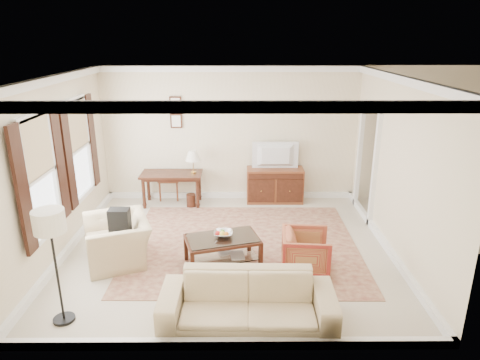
{
  "coord_description": "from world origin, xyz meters",
  "views": [
    {
      "loc": [
        0.16,
        -6.59,
        3.49
      ],
      "look_at": [
        0.2,
        0.3,
        1.15
      ],
      "focal_mm": 32.0,
      "sensor_mm": 36.0,
      "label": 1
    }
  ],
  "objects_px": {
    "striped_armchair": "(306,250)",
    "sofa": "(248,294)",
    "sideboard": "(275,185)",
    "tv": "(276,148)",
    "club_armchair": "(117,233)",
    "writing_desk": "(172,178)",
    "coffee_table": "(222,244)"
  },
  "relations": [
    {
      "from": "striped_armchair",
      "to": "sofa",
      "type": "bearing_deg",
      "value": 149.13
    },
    {
      "from": "sofa",
      "to": "sideboard",
      "type": "bearing_deg",
      "value": 82.12
    },
    {
      "from": "tv",
      "to": "club_armchair",
      "type": "distance_m",
      "value": 3.85
    },
    {
      "from": "club_armchair",
      "to": "sofa",
      "type": "relative_size",
      "value": 0.5
    },
    {
      "from": "sideboard",
      "to": "striped_armchair",
      "type": "height_order",
      "value": "sideboard"
    },
    {
      "from": "writing_desk",
      "to": "sofa",
      "type": "relative_size",
      "value": 0.59
    },
    {
      "from": "coffee_table",
      "to": "club_armchair",
      "type": "relative_size",
      "value": 1.15
    },
    {
      "from": "sideboard",
      "to": "club_armchair",
      "type": "height_order",
      "value": "club_armchair"
    },
    {
      "from": "sideboard",
      "to": "striped_armchair",
      "type": "relative_size",
      "value": 1.68
    },
    {
      "from": "sideboard",
      "to": "tv",
      "type": "xyz_separation_m",
      "value": [
        0.0,
        -0.02,
        0.85
      ]
    },
    {
      "from": "writing_desk",
      "to": "striped_armchair",
      "type": "xyz_separation_m",
      "value": [
        2.45,
        -2.81,
        -0.23
      ]
    },
    {
      "from": "tv",
      "to": "coffee_table",
      "type": "distance_m",
      "value": 3.06
    },
    {
      "from": "sideboard",
      "to": "sofa",
      "type": "xyz_separation_m",
      "value": [
        -0.69,
        -4.24,
        0.05
      ]
    },
    {
      "from": "striped_armchair",
      "to": "club_armchair",
      "type": "xyz_separation_m",
      "value": [
        -2.98,
        0.36,
        0.12
      ]
    },
    {
      "from": "club_armchair",
      "to": "sofa",
      "type": "xyz_separation_m",
      "value": [
        2.06,
        -1.62,
        -0.05
      ]
    },
    {
      "from": "tv",
      "to": "sofa",
      "type": "relative_size",
      "value": 0.43
    },
    {
      "from": "writing_desk",
      "to": "tv",
      "type": "bearing_deg",
      "value": 3.53
    },
    {
      "from": "writing_desk",
      "to": "coffee_table",
      "type": "distance_m",
      "value": 2.86
    },
    {
      "from": "striped_armchair",
      "to": "sofa",
      "type": "relative_size",
      "value": 0.33
    },
    {
      "from": "tv",
      "to": "club_armchair",
      "type": "xyz_separation_m",
      "value": [
        -2.74,
        -2.59,
        -0.74
      ]
    },
    {
      "from": "sideboard",
      "to": "striped_armchair",
      "type": "bearing_deg",
      "value": -85.54
    },
    {
      "from": "tv",
      "to": "striped_armchair",
      "type": "relative_size",
      "value": 1.3
    },
    {
      "from": "sideboard",
      "to": "coffee_table",
      "type": "height_order",
      "value": "sideboard"
    },
    {
      "from": "sideboard",
      "to": "sofa",
      "type": "distance_m",
      "value": 4.29
    },
    {
      "from": "writing_desk",
      "to": "coffee_table",
      "type": "bearing_deg",
      "value": -65.84
    },
    {
      "from": "sideboard",
      "to": "club_armchair",
      "type": "bearing_deg",
      "value": -136.39
    },
    {
      "from": "tv",
      "to": "writing_desk",
      "type": "bearing_deg",
      "value": 3.53
    },
    {
      "from": "sideboard",
      "to": "sofa",
      "type": "relative_size",
      "value": 0.56
    },
    {
      "from": "sofa",
      "to": "writing_desk",
      "type": "bearing_deg",
      "value": 111.95
    },
    {
      "from": "club_armchair",
      "to": "striped_armchair",
      "type": "bearing_deg",
      "value": 61.92
    },
    {
      "from": "writing_desk",
      "to": "sideboard",
      "type": "height_order",
      "value": "sideboard"
    },
    {
      "from": "striped_armchair",
      "to": "sofa",
      "type": "height_order",
      "value": "sofa"
    }
  ]
}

